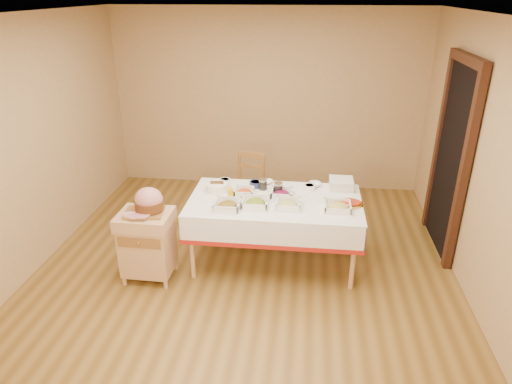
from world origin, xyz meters
The scene contains 23 objects.
room_shell centered at (0.00, 0.00, 1.30)m, with size 5.00×5.00×5.00m.
doorway centered at (2.20, 0.90, 1.11)m, with size 0.09×1.10×2.20m.
dining_table centered at (0.30, 0.30, 0.60)m, with size 1.82×1.02×0.76m.
butcher_cart centered at (-0.97, -0.16, 0.43)m, with size 0.54×0.46×0.75m.
dining_chair centered at (-0.13, 1.30, 0.46)m, with size 0.48×0.47×0.89m.
ham_on_board centered at (-0.93, -0.13, 0.86)m, with size 0.40×0.38×0.26m.
serving_dish_a centered at (-0.16, 0.02, 0.80)m, with size 0.27×0.26×0.12m.
serving_dish_b centered at (0.11, 0.12, 0.79)m, with size 0.27×0.27×0.11m.
serving_dish_c centered at (0.45, 0.14, 0.79)m, with size 0.25×0.25×0.10m.
serving_dish_d centered at (0.95, 0.14, 0.79)m, with size 0.27×0.27×0.10m.
serving_dish_e centered at (-0.04, 0.39, 0.79)m, with size 0.22×0.21×0.10m.
serving_dish_f centered at (0.36, 0.38, 0.79)m, with size 0.24×0.23×0.11m.
small_bowl_left centered at (-0.30, 0.66, 0.79)m, with size 0.12×0.12×0.06m.
small_bowl_mid centered at (0.06, 0.62, 0.79)m, with size 0.14×0.14×0.06m.
small_bowl_right centered at (0.66, 0.59, 0.79)m, with size 0.12×0.12×0.06m.
bowl_white_imported centered at (0.17, 0.73, 0.78)m, with size 0.14×0.14×0.03m, color white.
bowl_small_imported centered at (0.71, 0.70, 0.78)m, with size 0.15×0.15×0.05m, color white.
preserve_jar_left centered at (0.15, 0.55, 0.81)m, with size 0.10×0.10×0.12m.
preserve_jar_right centered at (0.32, 0.46, 0.82)m, with size 0.10×0.10×0.12m.
mustard_bottle centered at (-0.16, 0.18, 0.85)m, with size 0.06×0.06×0.19m.
bread_basket centered at (-0.35, 0.45, 0.81)m, with size 0.24×0.24×0.11m.
plate_stack centered at (1.01, 0.68, 0.82)m, with size 0.26×0.26×0.11m.
brass_platter centered at (1.06, 0.26, 0.78)m, with size 0.30×0.22×0.04m.
Camera 1 is at (0.61, -4.07, 2.80)m, focal length 32.00 mm.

